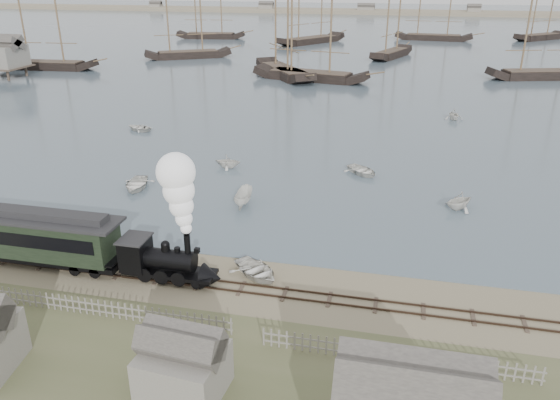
# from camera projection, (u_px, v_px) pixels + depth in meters

# --- Properties ---
(ground) EXTENTS (600.00, 600.00, 0.00)m
(ground) POSITION_uv_depth(u_px,v_px,m) (222.00, 271.00, 39.07)
(ground) COLOR gray
(ground) RESTS_ON ground
(harbor_water) EXTENTS (600.00, 336.00, 0.06)m
(harbor_water) POSITION_uv_depth(u_px,v_px,m) (376.00, 31.00, 191.64)
(harbor_water) COLOR #435560
(harbor_water) RESTS_ON ground
(rail_track) EXTENTS (120.00, 1.80, 0.16)m
(rail_track) POSITION_uv_depth(u_px,v_px,m) (213.00, 285.00, 37.26)
(rail_track) COLOR #39291F
(rail_track) RESTS_ON ground
(picket_fence_west) EXTENTS (19.00, 0.10, 1.20)m
(picket_fence_west) POSITION_uv_depth(u_px,v_px,m) (88.00, 314.00, 34.12)
(picket_fence_west) COLOR gray
(picket_fence_west) RESTS_ON ground
(picket_fence_east) EXTENTS (15.00, 0.10, 1.20)m
(picket_fence_east) POSITION_uv_depth(u_px,v_px,m) (397.00, 365.00, 29.78)
(picket_fence_east) COLOR gray
(picket_fence_east) RESTS_ON ground
(shed_mid) EXTENTS (4.00, 3.50, 3.60)m
(shed_mid) POSITION_uv_depth(u_px,v_px,m) (185.00, 392.00, 27.89)
(shed_mid) COLOR gray
(shed_mid) RESTS_ON ground
(far_spit) EXTENTS (500.00, 20.00, 1.80)m
(far_spit) POSITION_uv_depth(u_px,v_px,m) (387.00, 14.00, 263.46)
(far_spit) COLOR tan
(far_spit) RESTS_ON ground
(locomotive) EXTENTS (7.09, 2.65, 8.84)m
(locomotive) POSITION_uv_depth(u_px,v_px,m) (176.00, 228.00, 36.17)
(locomotive) COLOR black
(locomotive) RESTS_ON ground
(passenger_coach) EXTENTS (15.45, 2.98, 3.75)m
(passenger_coach) POSITION_uv_depth(u_px,v_px,m) (21.00, 233.00, 39.33)
(passenger_coach) COLOR black
(passenger_coach) RESTS_ON ground
(beached_dinghy) EXTENTS (4.81, 4.99, 0.84)m
(beached_dinghy) POSITION_uv_depth(u_px,v_px,m) (256.00, 270.00, 38.28)
(beached_dinghy) COLOR silver
(beached_dinghy) RESTS_ON ground
(rowboat_0) EXTENTS (4.84, 3.89, 0.89)m
(rowboat_0) POSITION_uv_depth(u_px,v_px,m) (136.00, 184.00, 53.44)
(rowboat_0) COLOR silver
(rowboat_0) RESTS_ON harbor_water
(rowboat_1) EXTENTS (2.49, 2.86, 1.48)m
(rowboat_1) POSITION_uv_depth(u_px,v_px,m) (228.00, 161.00, 58.90)
(rowboat_1) COLOR silver
(rowboat_1) RESTS_ON harbor_water
(rowboat_2) EXTENTS (3.65, 1.50, 1.39)m
(rowboat_2) POSITION_uv_depth(u_px,v_px,m) (243.00, 198.00, 49.59)
(rowboat_2) COLOR silver
(rowboat_2) RESTS_ON harbor_water
(rowboat_3) EXTENTS (4.82, 4.85, 0.83)m
(rowboat_3) POSITION_uv_depth(u_px,v_px,m) (362.00, 170.00, 57.14)
(rowboat_3) COLOR silver
(rowboat_3) RESTS_ON harbor_water
(rowboat_4) EXTENTS (4.03, 4.03, 1.61)m
(rowboat_4) POSITION_uv_depth(u_px,v_px,m) (459.00, 201.00, 48.69)
(rowboat_4) COLOR silver
(rowboat_4) RESTS_ON harbor_water
(rowboat_6) EXTENTS (3.66, 4.33, 0.76)m
(rowboat_6) POSITION_uv_depth(u_px,v_px,m) (139.00, 127.00, 72.77)
(rowboat_6) COLOR silver
(rowboat_6) RESTS_ON harbor_water
(rowboat_7) EXTENTS (3.51, 3.23, 1.55)m
(rowboat_7) POSITION_uv_depth(u_px,v_px,m) (454.00, 114.00, 77.71)
(rowboat_7) COLOR silver
(rowboat_7) RESTS_ON harbor_water
(schooner_0) EXTENTS (21.26, 6.50, 20.00)m
(schooner_0) POSITION_uv_depth(u_px,v_px,m) (42.00, 21.00, 113.45)
(schooner_0) COLOR black
(schooner_0) RESTS_ON harbor_water
(schooner_1) EXTENTS (20.07, 14.28, 20.00)m
(schooner_1) POSITION_uv_depth(u_px,v_px,m) (186.00, 15.00, 128.06)
(schooner_1) COLOR black
(schooner_1) RESTS_ON harbor_water
(schooner_2) EXTENTS (23.24, 9.68, 20.00)m
(schooner_2) POSITION_uv_depth(u_px,v_px,m) (311.00, 26.00, 101.97)
(schooner_2) COLOR black
(schooner_2) RESTS_ON harbor_water
(schooner_3) EXTENTS (10.30, 18.88, 20.00)m
(schooner_3) POSITION_uv_depth(u_px,v_px,m) (395.00, 14.00, 129.14)
(schooner_3) COLOR black
(schooner_3) RESTS_ON harbor_water
(schooner_4) EXTENTS (21.84, 10.71, 20.00)m
(schooner_4) POSITION_uv_depth(u_px,v_px,m) (551.00, 26.00, 103.10)
(schooner_4) COLOR black
(schooner_4) RESTS_ON harbor_water
(schooner_6) EXTENTS (21.29, 7.40, 20.00)m
(schooner_6) POSITION_uv_depth(u_px,v_px,m) (209.00, 4.00, 165.44)
(schooner_6) COLOR black
(schooner_6) RESTS_ON harbor_water
(schooner_7) EXTENTS (18.25, 23.54, 20.00)m
(schooner_7) POSITION_uv_depth(u_px,v_px,m) (312.00, 7.00, 154.75)
(schooner_7) COLOR black
(schooner_7) RESTS_ON harbor_water
(schooner_8) EXTENTS (23.02, 6.92, 20.00)m
(schooner_8) POSITION_uv_depth(u_px,v_px,m) (437.00, 5.00, 161.42)
(schooner_8) COLOR black
(schooner_8) RESTS_ON harbor_water
(schooner_9) EXTENTS (17.44, 16.52, 20.00)m
(schooner_9) POSITION_uv_depth(u_px,v_px,m) (545.00, 5.00, 162.28)
(schooner_9) COLOR black
(schooner_9) RESTS_ON harbor_water
(schooner_10) EXTENTS (16.75, 21.32, 20.00)m
(schooner_10) POSITION_uv_depth(u_px,v_px,m) (284.00, 24.00, 105.96)
(schooner_10) COLOR black
(schooner_10) RESTS_ON harbor_water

